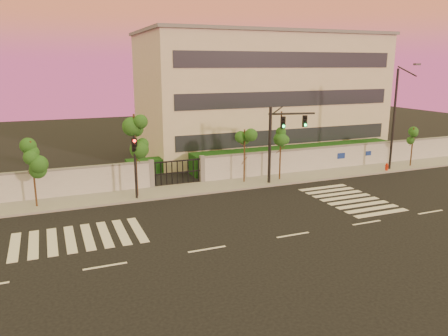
% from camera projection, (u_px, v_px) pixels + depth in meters
% --- Properties ---
extents(ground, '(120.00, 120.00, 0.00)m').
position_uv_depth(ground, '(293.00, 235.00, 23.80)').
color(ground, black).
rests_on(ground, ground).
extents(sidewalk, '(60.00, 3.00, 0.15)m').
position_uv_depth(sidewalk, '(221.00, 186.00, 33.24)').
color(sidewalk, gray).
rests_on(sidewalk, ground).
extents(perimeter_wall, '(60.00, 0.36, 2.20)m').
position_uv_depth(perimeter_wall, '(215.00, 169.00, 34.40)').
color(perimeter_wall, '#ABAEB3').
rests_on(perimeter_wall, ground).
extents(hedge_row, '(41.00, 4.25, 1.80)m').
position_uv_depth(hedge_row, '(215.00, 164.00, 37.31)').
color(hedge_row, black).
rests_on(hedge_row, ground).
extents(institutional_building, '(24.40, 12.40, 12.25)m').
position_uv_depth(institutional_building, '(260.00, 93.00, 45.50)').
color(institutional_building, beige).
rests_on(institutional_building, ground).
extents(road_markings, '(57.00, 7.62, 0.02)m').
position_uv_depth(road_markings, '(238.00, 217.00, 26.60)').
color(road_markings, silver).
rests_on(road_markings, ground).
extents(street_tree_b, '(1.47, 1.17, 4.41)m').
position_uv_depth(street_tree_b, '(32.00, 159.00, 27.54)').
color(street_tree_b, '#382314').
rests_on(street_tree_b, ground).
extents(street_tree_c, '(1.60, 1.28, 5.85)m').
position_uv_depth(street_tree_c, '(135.00, 137.00, 29.57)').
color(street_tree_c, '#382314').
rests_on(street_tree_c, ground).
extents(street_tree_d, '(1.31, 1.04, 4.27)m').
position_uv_depth(street_tree_d, '(245.00, 144.00, 33.44)').
color(street_tree_d, '#382314').
rests_on(street_tree_d, ground).
extents(street_tree_e, '(1.51, 1.21, 5.55)m').
position_uv_depth(street_tree_e, '(281.00, 130.00, 33.98)').
color(street_tree_e, '#382314').
rests_on(street_tree_e, ground).
extents(street_tree_f, '(1.42, 1.13, 3.61)m').
position_uv_depth(street_tree_f, '(413.00, 138.00, 38.99)').
color(street_tree_f, '#382314').
rests_on(street_tree_f, ground).
extents(traffic_signal_main, '(3.76, 0.95, 5.99)m').
position_uv_depth(traffic_signal_main, '(279.00, 136.00, 33.32)').
color(traffic_signal_main, black).
rests_on(traffic_signal_main, ground).
extents(traffic_signal_secondary, '(0.35, 0.34, 4.46)m').
position_uv_depth(traffic_signal_secondary, '(135.00, 160.00, 29.28)').
color(traffic_signal_secondary, black).
rests_on(traffic_signal_secondary, ground).
extents(streetlight_east, '(0.55, 2.21, 9.17)m').
position_uv_depth(streetlight_east, '(396.00, 114.00, 37.06)').
color(streetlight_east, black).
rests_on(streetlight_east, ground).
extents(fire_hydrant, '(0.31, 0.29, 0.78)m').
position_uv_depth(fire_hydrant, '(387.00, 168.00, 37.70)').
color(fire_hydrant, '#B5210C').
rests_on(fire_hydrant, ground).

